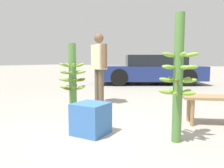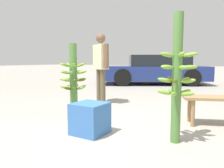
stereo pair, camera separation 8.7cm
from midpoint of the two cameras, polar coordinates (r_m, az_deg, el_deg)
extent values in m
plane|color=#9E998E|center=(3.14, -1.37, -12.43)|extent=(80.00, 80.00, 0.00)
cylinder|color=#4C7A38|center=(3.91, -10.86, 0.88)|extent=(0.13, 0.13, 1.30)
ellipsoid|color=#75A333|center=(3.75, -10.73, 4.85)|extent=(0.16, 0.16, 0.10)
ellipsoid|color=#75A333|center=(3.82, -9.07, 4.90)|extent=(0.19, 0.07, 0.10)
ellipsoid|color=#75A333|center=(3.95, -8.88, 4.94)|extent=(0.14, 0.18, 0.10)
ellipsoid|color=#75A333|center=(4.04, -10.20, 4.94)|extent=(0.11, 0.19, 0.10)
ellipsoid|color=#75A333|center=(4.03, -12.02, 4.90)|extent=(0.19, 0.10, 0.10)
ellipsoid|color=#75A333|center=(3.92, -13.09, 4.85)|extent=(0.18, 0.14, 0.10)
ellipsoid|color=#75A333|center=(3.80, -12.56, 4.82)|extent=(0.06, 0.19, 0.10)
ellipsoid|color=#75A333|center=(3.79, -9.37, 2.94)|extent=(0.19, 0.07, 0.08)
ellipsoid|color=#75A333|center=(3.92, -8.69, 3.05)|extent=(0.17, 0.16, 0.08)
ellipsoid|color=#75A333|center=(4.03, -9.66, 3.11)|extent=(0.06, 0.19, 0.08)
ellipsoid|color=#75A333|center=(4.05, -11.50, 3.09)|extent=(0.18, 0.14, 0.08)
ellipsoid|color=#75A333|center=(3.96, -12.92, 3.00)|extent=(0.19, 0.10, 0.08)
ellipsoid|color=#75A333|center=(3.83, -12.87, 2.90)|extent=(0.11, 0.19, 0.08)
ellipsoid|color=#75A333|center=(3.76, -11.27, 2.87)|extent=(0.13, 0.18, 0.08)
ellipsoid|color=#75A333|center=(3.93, -13.06, 1.05)|extent=(0.18, 0.14, 0.07)
ellipsoid|color=#75A333|center=(3.81, -12.45, 0.90)|extent=(0.06, 0.19, 0.07)
ellipsoid|color=#545914|center=(3.76, -10.57, 0.88)|extent=(0.17, 0.16, 0.07)
ellipsoid|color=#545914|center=(3.84, -8.92, 1.01)|extent=(0.19, 0.07, 0.07)
ellipsoid|color=#75A333|center=(3.97, -8.80, 1.18)|extent=(0.13, 0.18, 0.07)
ellipsoid|color=#75A333|center=(4.06, -10.18, 1.26)|extent=(0.11, 0.19, 0.07)
ellipsoid|color=#75A333|center=(4.04, -12.03, 1.20)|extent=(0.19, 0.10, 0.07)
ellipsoid|color=#75A333|center=(3.98, -8.78, -0.84)|extent=(0.13, 0.18, 0.10)
ellipsoid|color=#75A333|center=(4.07, -10.10, -0.71)|extent=(0.11, 0.19, 0.10)
ellipsoid|color=#75A333|center=(4.06, -11.92, -0.77)|extent=(0.19, 0.10, 0.10)
ellipsoid|color=#75A333|center=(3.95, -12.96, -0.97)|extent=(0.18, 0.14, 0.10)
ellipsoid|color=#545914|center=(3.83, -12.41, -1.19)|extent=(0.06, 0.19, 0.10)
ellipsoid|color=#545914|center=(3.78, -10.59, -1.23)|extent=(0.17, 0.16, 0.10)
ellipsoid|color=#75A333|center=(3.85, -8.95, -1.07)|extent=(0.19, 0.07, 0.10)
cylinder|color=#4C7A38|center=(2.73, 16.00, 1.30)|extent=(0.12, 0.12, 1.56)
ellipsoid|color=#75A333|center=(2.86, 17.10, 7.23)|extent=(0.07, 0.19, 0.08)
ellipsoid|color=#75A333|center=(2.81, 13.87, 7.35)|extent=(0.19, 0.12, 0.08)
ellipsoid|color=#75A333|center=(2.65, 13.67, 7.44)|extent=(0.16, 0.17, 0.08)
ellipsoid|color=#75A333|center=(2.59, 17.10, 7.38)|extent=(0.14, 0.18, 0.08)
ellipsoid|color=#75A333|center=(2.73, 19.15, 7.23)|extent=(0.19, 0.09, 0.08)
ellipsoid|color=#545914|center=(2.87, 16.60, 4.33)|extent=(0.06, 0.18, 0.06)
ellipsoid|color=#75A333|center=(2.80, 13.53, 4.38)|extent=(0.19, 0.09, 0.06)
ellipsoid|color=#75A333|center=(2.63, 13.85, 4.27)|extent=(0.14, 0.18, 0.06)
ellipsoid|color=#75A333|center=(2.60, 17.44, 4.15)|extent=(0.15, 0.17, 0.06)
ellipsoid|color=#75A333|center=(2.75, 19.02, 4.19)|extent=(0.19, 0.11, 0.06)
ellipsoid|color=#545914|center=(2.86, 14.58, 1.24)|extent=(0.16, 0.17, 0.08)
ellipsoid|color=#75A333|center=(2.71, 13.10, 1.02)|extent=(0.19, 0.13, 0.08)
ellipsoid|color=#545914|center=(2.60, 15.68, 0.74)|extent=(0.07, 0.19, 0.08)
ellipsoid|color=#75A333|center=(2.68, 18.72, 0.80)|extent=(0.19, 0.08, 0.08)
ellipsoid|color=#75A333|center=(2.84, 17.87, 1.11)|extent=(0.13, 0.19, 0.08)
ellipsoid|color=#75A333|center=(2.62, 15.31, -2.51)|extent=(0.06, 0.18, 0.08)
ellipsoid|color=#75A333|center=(2.69, 18.52, -2.38)|extent=(0.19, 0.10, 0.08)
ellipsoid|color=#75A333|center=(2.85, 17.96, -1.90)|extent=(0.14, 0.18, 0.08)
ellipsoid|color=#75A333|center=(2.88, 14.72, -1.72)|extent=(0.15, 0.17, 0.08)
ellipsoid|color=#75A333|center=(2.74, 12.98, -2.07)|extent=(0.19, 0.11, 0.08)
cylinder|color=brown|center=(5.20, -4.36, -0.51)|extent=(0.17, 0.17, 0.80)
cylinder|color=brown|center=(5.03, -3.35, -0.73)|extent=(0.17, 0.17, 0.80)
cube|color=beige|center=(5.08, -3.92, 7.07)|extent=(0.48, 0.39, 0.57)
cylinder|color=brown|center=(5.32, -5.27, 7.17)|extent=(0.14, 0.14, 0.54)
cylinder|color=brown|center=(4.84, -2.43, 7.29)|extent=(0.14, 0.14, 0.54)
sphere|color=brown|center=(5.10, -3.95, 11.85)|extent=(0.22, 0.22, 0.22)
cylinder|color=#99754C|center=(3.83, 18.74, -6.19)|extent=(0.06, 0.06, 0.41)
cylinder|color=#99754C|center=(3.56, 19.59, -7.13)|extent=(0.06, 0.06, 0.41)
cube|color=navy|center=(9.53, 9.67, 2.89)|extent=(4.69, 3.71, 0.58)
cube|color=black|center=(9.54, 10.77, 6.01)|extent=(2.91, 2.63, 0.46)
cylinder|color=black|center=(8.58, 1.64, 1.72)|extent=(0.69, 0.51, 0.68)
cylinder|color=black|center=(10.25, 1.46, 2.44)|extent=(0.69, 0.51, 0.68)
cylinder|color=black|center=(9.04, 18.96, 1.61)|extent=(0.69, 0.51, 0.68)
cylinder|color=black|center=(10.64, 16.12, 2.33)|extent=(0.69, 0.51, 0.68)
cube|color=#386BB2|center=(3.03, -6.36, -8.95)|extent=(0.43, 0.43, 0.43)
camera|label=1|loc=(0.04, -90.72, -0.08)|focal=35.00mm
camera|label=2|loc=(0.04, 89.28, 0.08)|focal=35.00mm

